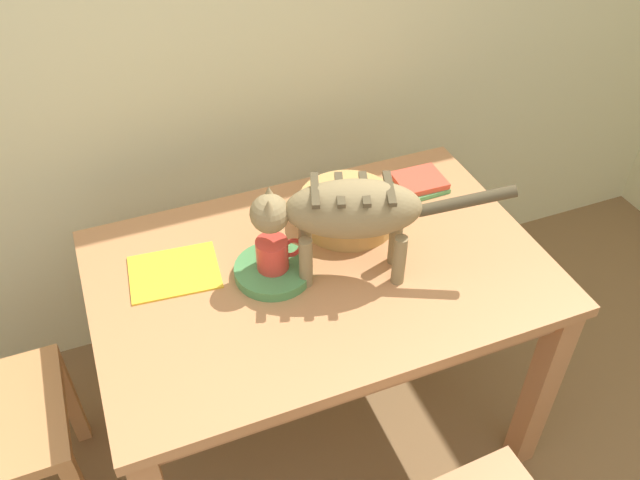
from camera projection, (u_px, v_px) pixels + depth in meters
wall_rear at (198, 1)px, 1.96m from camera, size 4.59×0.11×2.50m
dining_table at (320, 291)px, 1.89m from camera, size 1.24×0.82×0.75m
cat at (346, 212)px, 1.67m from camera, size 0.65×0.28×0.30m
saucer_bowl at (273, 270)px, 1.80m from camera, size 0.21×0.21×0.03m
coffee_mug at (274, 254)px, 1.76m from camera, size 0.13×0.09×0.09m
magazine at (174, 272)px, 1.81m from camera, size 0.26×0.21×0.01m
book_stack at (419, 183)px, 2.10m from camera, size 0.16×0.14×0.03m
wicker_basket at (348, 209)px, 1.95m from camera, size 0.29×0.29×0.08m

